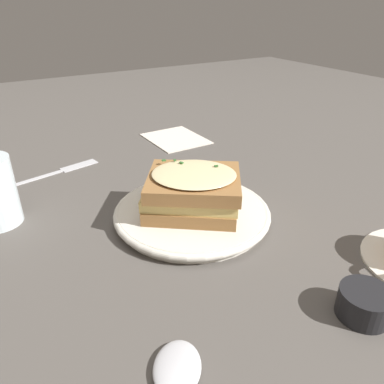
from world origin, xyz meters
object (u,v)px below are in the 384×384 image
(dinner_plate, at_px, (192,213))
(condiment_pot, at_px, (365,303))
(spoon, at_px, (176,378))
(fork, at_px, (62,170))
(napkin, at_px, (176,138))
(sandwich, at_px, (193,191))

(dinner_plate, bearing_deg, condiment_pot, -167.64)
(spoon, relative_size, condiment_pot, 2.82)
(fork, height_order, spoon, spoon)
(condiment_pot, bearing_deg, fork, 18.95)
(fork, xyz_separation_m, condiment_pot, (-0.53, -0.18, 0.01))
(spoon, distance_m, napkin, 0.62)
(fork, bearing_deg, condiment_pot, 6.56)
(napkin, height_order, condiment_pot, condiment_pot)
(sandwich, height_order, fork, sandwich)
(sandwich, height_order, spoon, sandwich)
(fork, xyz_separation_m, napkin, (0.05, -0.27, 0.00))
(napkin, bearing_deg, spoon, 151.54)
(condiment_pot, bearing_deg, spoon, 81.00)
(spoon, relative_size, napkin, 1.08)
(dinner_plate, xyz_separation_m, sandwich, (-0.00, -0.00, 0.04))
(fork, distance_m, condiment_pot, 0.56)
(condiment_pot, bearing_deg, dinner_plate, 12.36)
(dinner_plate, distance_m, sandwich, 0.04)
(dinner_plate, xyz_separation_m, fork, (0.27, 0.13, -0.01))
(sandwich, bearing_deg, dinner_plate, 3.01)
(condiment_pot, bearing_deg, sandwich, 12.43)
(spoon, bearing_deg, dinner_plate, 91.48)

